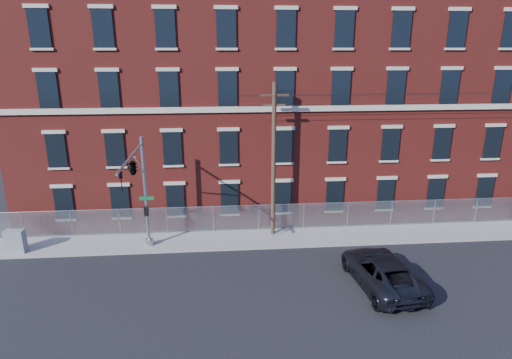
{
  "coord_description": "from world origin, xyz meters",
  "views": [
    {
      "loc": [
        -1.34,
        -20.66,
        12.16
      ],
      "look_at": [
        0.73,
        4.0,
        4.46
      ],
      "focal_mm": 30.0,
      "sensor_mm": 36.0,
      "label": 1
    }
  ],
  "objects_px": {
    "pickup_truck": "(382,271)",
    "utility_cabinet": "(15,241)",
    "traffic_signal_mast": "(136,176)",
    "utility_pole_near": "(274,158)"
  },
  "relations": [
    {
      "from": "traffic_signal_mast",
      "to": "pickup_truck",
      "type": "bearing_deg",
      "value": -14.44
    },
    {
      "from": "traffic_signal_mast",
      "to": "utility_pole_near",
      "type": "xyz_separation_m",
      "value": [
        8.0,
        3.42,
        -0.05
      ]
    },
    {
      "from": "utility_pole_near",
      "to": "utility_cabinet",
      "type": "bearing_deg",
      "value": -174.99
    },
    {
      "from": "traffic_signal_mast",
      "to": "utility_cabinet",
      "type": "height_order",
      "value": "traffic_signal_mast"
    },
    {
      "from": "pickup_truck",
      "to": "utility_cabinet",
      "type": "height_order",
      "value": "pickup_truck"
    },
    {
      "from": "pickup_truck",
      "to": "utility_cabinet",
      "type": "bearing_deg",
      "value": -19.96
    },
    {
      "from": "traffic_signal_mast",
      "to": "utility_cabinet",
      "type": "relative_size",
      "value": 4.89
    },
    {
      "from": "utility_cabinet",
      "to": "traffic_signal_mast",
      "type": "bearing_deg",
      "value": -11.46
    },
    {
      "from": "utility_pole_near",
      "to": "pickup_truck",
      "type": "relative_size",
      "value": 1.66
    },
    {
      "from": "pickup_truck",
      "to": "utility_cabinet",
      "type": "distance_m",
      "value": 21.62
    }
  ]
}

